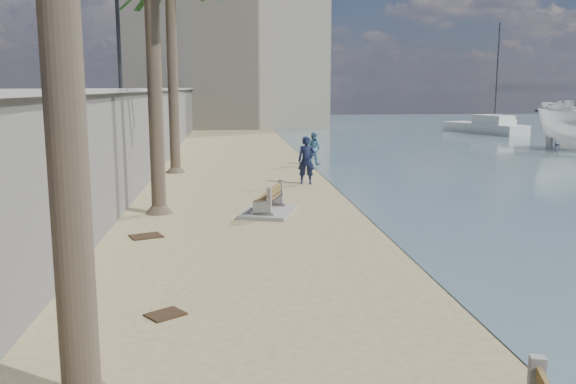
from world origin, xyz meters
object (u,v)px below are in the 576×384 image
person_b (314,147)px  bench_far (268,202)px  person_a (307,157)px  sailboat_west (494,124)px  yacht_far (484,129)px

person_b → bench_far: bearing=111.7°
person_a → person_b: size_ratio=1.22×
bench_far → sailboat_west: size_ratio=0.24×
bench_far → person_a: bearing=71.7°
bench_far → person_a: (1.81, 5.45, 0.68)m
person_a → sailboat_west: sailboat_west is taller
person_b → sailboat_west: size_ratio=0.18×
sailboat_west → bench_far: bearing=-122.2°
yacht_far → sailboat_west: (3.85, 6.77, -0.04)m
person_a → sailboat_west: 38.09m
person_b → yacht_far: (16.52, 18.79, -0.50)m
sailboat_west → person_b: bearing=-128.5°
person_a → yacht_far: 30.34m
bench_far → person_b: size_ratio=1.35×
bench_far → yacht_far: size_ratio=0.30×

